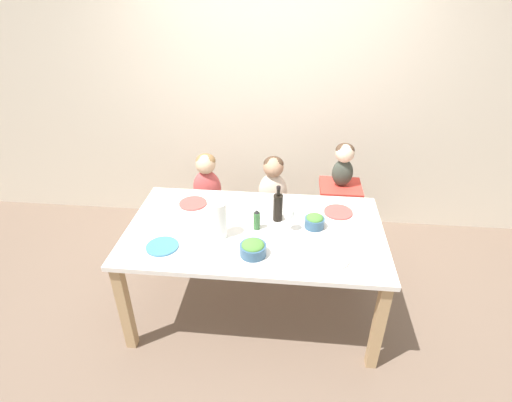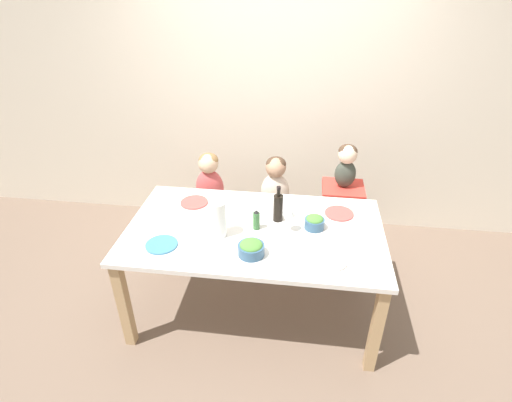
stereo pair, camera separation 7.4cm
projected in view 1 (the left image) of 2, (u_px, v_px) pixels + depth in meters
The scene contains 19 objects.
ground_plane at pixel (255, 306), 3.22m from camera, with size 14.00×14.00×0.00m, color #705B4C.
wall_back at pixel (270, 92), 3.71m from camera, with size 10.00×0.06×2.70m.
dining_table at pixel (255, 238), 2.87m from camera, with size 1.81×1.03×0.77m.
chair_far_left at pixel (209, 211), 3.71m from camera, with size 0.42×0.39×0.47m.
chair_far_center at pixel (272, 215), 3.66m from camera, with size 0.42×0.39×0.47m.
chair_right_highchair at pixel (339, 202), 3.52m from camera, with size 0.35×0.33×0.74m.
person_child_left at pixel (207, 179), 3.53m from camera, with size 0.25×0.18×0.50m.
person_child_center at pixel (273, 182), 3.48m from camera, with size 0.25×0.18×0.50m.
person_baby_right at pixel (344, 161), 3.32m from camera, with size 0.18×0.16×0.38m.
wine_bottle at pixel (278, 207), 2.87m from camera, with size 0.07×0.07×0.28m.
paper_towel_roll at pixel (218, 220), 2.68m from camera, with size 0.11×0.11×0.26m.
wine_glass_near at pixel (289, 214), 2.74m from camera, with size 0.07×0.07×0.19m.
salad_bowl_large at pixel (253, 248), 2.55m from camera, with size 0.17×0.17×0.10m.
salad_bowl_small at pixel (315, 221), 2.82m from camera, with size 0.14×0.14×0.10m.
dinner_plate_front_left at pixel (162, 246), 2.64m from camera, with size 0.21×0.21×0.01m.
dinner_plate_back_left at pixel (193, 203), 3.11m from camera, with size 0.21×0.21×0.01m.
dinner_plate_back_right at pixel (338, 212), 3.00m from camera, with size 0.21×0.21×0.01m.
dinner_plate_front_right at pixel (332, 259), 2.52m from camera, with size 0.21×0.21×0.01m.
condiment_bottle_hot_sauce at pixel (257, 220), 2.79m from camera, with size 0.05×0.05×0.15m.
Camera 1 is at (0.24, -2.32, 2.38)m, focal length 28.00 mm.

